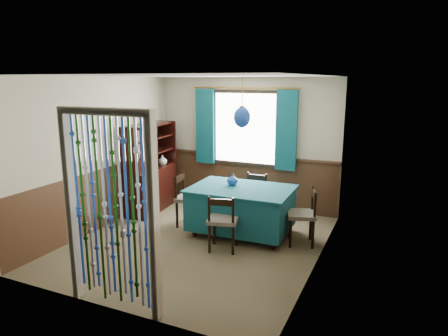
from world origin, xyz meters
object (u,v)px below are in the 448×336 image
at_px(chair_left, 188,198).
at_px(vase_table, 232,180).
at_px(dining_table, 241,207).
at_px(bowl_shelf, 143,153).
at_px(chair_right, 303,215).
at_px(pendant_lamp, 242,117).
at_px(chair_far, 254,196).
at_px(sideboard, 151,180).
at_px(vase_sideboard, 162,159).
at_px(chair_near, 223,221).

bearing_deg(chair_left, vase_table, 87.29).
bearing_deg(dining_table, bowl_shelf, 173.63).
bearing_deg(chair_right, pendant_lamp, 73.01).
relative_size(chair_far, sideboard, 0.51).
relative_size(pendant_lamp, vase_sideboard, 3.74).
bearing_deg(chair_right, sideboard, 64.04).
bearing_deg(chair_far, dining_table, 92.47).
bearing_deg(chair_left, chair_far, 114.77).
bearing_deg(sideboard, pendant_lamp, -17.75).
distance_m(chair_right, sideboard, 3.07).
xyz_separation_m(chair_left, bowl_shelf, (-0.99, 0.16, 0.68)).
bearing_deg(bowl_shelf, chair_right, -3.06).
xyz_separation_m(dining_table, chair_far, (-0.03, 0.67, -0.00)).
xyz_separation_m(pendant_lamp, vase_sideboard, (-1.97, 0.79, -0.96)).
height_order(chair_near, sideboard, sideboard).
height_order(chair_far, chair_right, chair_right).
xyz_separation_m(dining_table, pendant_lamp, (-0.00, -0.00, 1.44)).
bearing_deg(sideboard, vase_sideboard, 74.63).
bearing_deg(sideboard, chair_right, -13.44).
xyz_separation_m(sideboard, vase_table, (1.83, -0.33, 0.28)).
bearing_deg(chair_left, chair_near, 44.02).
relative_size(chair_near, chair_far, 1.02).
height_order(vase_table, vase_sideboard, vase_sideboard).
distance_m(chair_far, vase_sideboard, 2.01).
relative_size(chair_near, vase_sideboard, 4.15).
bearing_deg(chair_far, vase_sideboard, -3.28).
bearing_deg(bowl_shelf, dining_table, -5.08).
distance_m(dining_table, chair_left, 0.98).
distance_m(chair_left, bowl_shelf, 1.22).
distance_m(chair_near, vase_sideboard, 2.51).
height_order(chair_left, vase_sideboard, vase_sideboard).
xyz_separation_m(chair_left, vase_sideboard, (-0.99, 0.77, 0.45)).
xyz_separation_m(chair_near, chair_right, (1.01, 0.71, 0.01)).
xyz_separation_m(dining_table, bowl_shelf, (-1.97, 0.18, 0.71)).
height_order(vase_table, bowl_shelf, bowl_shelf).
distance_m(sideboard, bowl_shelf, 0.64).
bearing_deg(chair_far, vase_table, 72.67).
bearing_deg(vase_table, dining_table, -28.72).
relative_size(chair_near, bowl_shelf, 4.28).
height_order(chair_near, vase_table, vase_table).
xyz_separation_m(chair_left, sideboard, (-1.05, 0.43, 0.10)).
bearing_deg(bowl_shelf, chair_left, -8.97).
distance_m(vase_table, bowl_shelf, 1.80).
bearing_deg(vase_sideboard, bowl_shelf, -90.00).
relative_size(chair_right, vase_sideboard, 4.21).
xyz_separation_m(dining_table, sideboard, (-2.03, 0.44, 0.13)).
distance_m(chair_left, vase_sideboard, 1.34).
distance_m(chair_far, chair_left, 1.15).
xyz_separation_m(chair_near, sideboard, (-2.02, 1.14, 0.13)).
relative_size(chair_right, bowl_shelf, 4.33).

